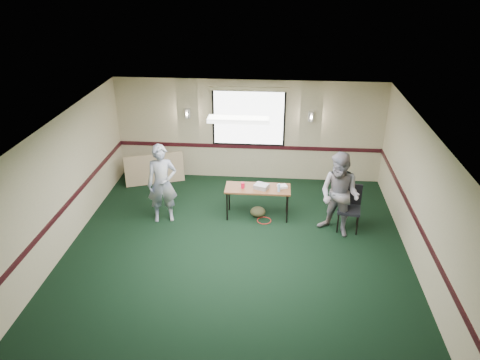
# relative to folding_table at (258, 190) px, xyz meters

# --- Properties ---
(ground) EXTENTS (8.00, 8.00, 0.00)m
(ground) POSITION_rel_folding_table_xyz_m (-0.36, -1.88, -0.69)
(ground) COLOR black
(ground) RESTS_ON ground
(room_shell) EXTENTS (8.00, 8.02, 8.00)m
(room_shell) POSITION_rel_folding_table_xyz_m (-0.36, 0.25, 0.89)
(room_shell) COLOR beige
(room_shell) RESTS_ON ground
(folding_table) EXTENTS (1.48, 0.59, 0.74)m
(folding_table) POSITION_rel_folding_table_xyz_m (0.00, 0.00, 0.00)
(folding_table) COLOR maroon
(folding_table) RESTS_ON ground
(projector) EXTENTS (0.37, 0.34, 0.10)m
(projector) POSITION_rel_folding_table_xyz_m (0.08, -0.02, 0.10)
(projector) COLOR #999AA1
(projector) RESTS_ON folding_table
(game_console) EXTENTS (0.25, 0.23, 0.05)m
(game_console) POSITION_rel_folding_table_xyz_m (0.55, 0.06, 0.08)
(game_console) COLOR white
(game_console) RESTS_ON folding_table
(red_cup) EXTENTS (0.08, 0.08, 0.13)m
(red_cup) POSITION_rel_folding_table_xyz_m (-0.34, -0.04, 0.12)
(red_cup) COLOR red
(red_cup) RESTS_ON folding_table
(water_bottle) EXTENTS (0.06, 0.06, 0.19)m
(water_bottle) POSITION_rel_folding_table_xyz_m (0.48, -0.15, 0.15)
(water_bottle) COLOR #9BD0FF
(water_bottle) RESTS_ON folding_table
(duffel_bag) EXTENTS (0.38, 0.31, 0.25)m
(duffel_bag) POSITION_rel_folding_table_xyz_m (0.01, -0.02, -0.56)
(duffel_bag) COLOR #444227
(duffel_bag) RESTS_ON ground
(cable_coil) EXTENTS (0.43, 0.43, 0.02)m
(cable_coil) POSITION_rel_folding_table_xyz_m (0.17, -0.20, -0.68)
(cable_coil) COLOR red
(cable_coil) RESTS_ON ground
(folded_table) EXTENTS (1.53, 0.76, 0.79)m
(folded_table) POSITION_rel_folding_table_xyz_m (-2.81, 1.56, -0.29)
(folded_table) COLOR tan
(folded_table) RESTS_ON ground
(conference_chair) EXTENTS (0.56, 0.58, 1.01)m
(conference_chair) POSITION_rel_folding_table_xyz_m (2.04, -0.29, -0.10)
(conference_chair) COLOR black
(conference_chair) RESTS_ON ground
(person_left) EXTENTS (0.75, 0.59, 1.83)m
(person_left) POSITION_rel_folding_table_xyz_m (-2.12, -0.32, 0.23)
(person_left) COLOR #424F91
(person_left) RESTS_ON ground
(person_right) EXTENTS (1.15, 1.10, 1.87)m
(person_right) POSITION_rel_folding_table_xyz_m (1.76, -0.58, 0.25)
(person_right) COLOR #6F86AE
(person_right) RESTS_ON ground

